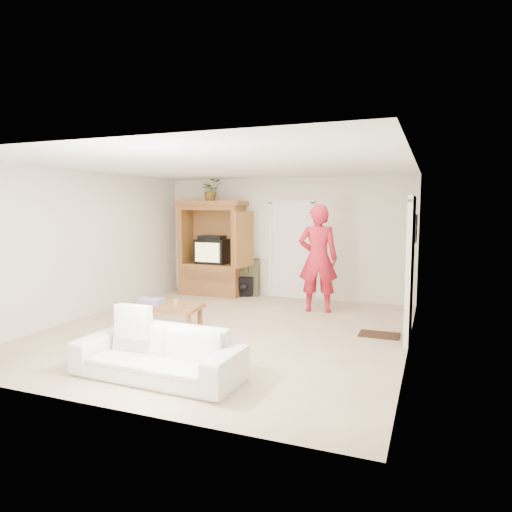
{
  "coord_description": "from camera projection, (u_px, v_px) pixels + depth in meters",
  "views": [
    {
      "loc": [
        3.03,
        -6.46,
        1.97
      ],
      "look_at": [
        0.26,
        0.6,
        1.15
      ],
      "focal_mm": 32.0,
      "sensor_mm": 36.0,
      "label": 1
    }
  ],
  "objects": [
    {
      "name": "armoire",
      "position": [
        213.0,
        254.0,
        10.23
      ],
      "size": [
        1.82,
        1.14,
        2.1
      ],
      "color": "brown",
      "rests_on": "floor"
    },
    {
      "name": "man",
      "position": [
        318.0,
        259.0,
        8.52
      ],
      "size": [
        0.81,
        0.61,
        2.01
      ],
      "primitive_type": "imported",
      "rotation": [
        0.0,
        0.0,
        3.33
      ],
      "color": "red",
      "rests_on": "floor"
    },
    {
      "name": "doorway_right",
      "position": [
        411.0,
        271.0,
        6.75
      ],
      "size": [
        0.05,
        0.9,
        2.04
      ],
      "primitive_type": "cube",
      "color": "black",
      "rests_on": "floor"
    },
    {
      "name": "wall_front",
      "position": [
        94.0,
        277.0,
        4.38
      ],
      "size": [
        5.5,
        0.0,
        5.5
      ],
      "primitive_type": "plane",
      "rotation": [
        -1.57,
        0.0,
        0.0
      ],
      "color": "silver",
      "rests_on": "floor"
    },
    {
      "name": "candle",
      "position": [
        176.0,
        302.0,
        7.23
      ],
      "size": [
        0.08,
        0.08,
        0.1
      ],
      "primitive_type": "cylinder",
      "color": "tan",
      "rests_on": "coffee_table"
    },
    {
      "name": "wall_back",
      "position": [
        285.0,
        238.0,
        9.93
      ],
      "size": [
        5.5,
        0.0,
        5.5
      ],
      "primitive_type": "plane",
      "rotation": [
        1.57,
        0.0,
        0.0
      ],
      "color": "silver",
      "rests_on": "floor"
    },
    {
      "name": "door_back",
      "position": [
        291.0,
        251.0,
        9.88
      ],
      "size": [
        0.85,
        0.05,
        2.04
      ],
      "primitive_type": "cube",
      "color": "white",
      "rests_on": "floor"
    },
    {
      "name": "doormat",
      "position": [
        379.0,
        335.0,
        7.01
      ],
      "size": [
        0.6,
        0.4,
        0.02
      ],
      "primitive_type": "cube",
      "color": "#382316",
      "rests_on": "floor"
    },
    {
      "name": "wall_right",
      "position": [
        411.0,
        257.0,
        6.15
      ],
      "size": [
        0.0,
        6.0,
        6.0
      ],
      "primitive_type": "plane",
      "rotation": [
        1.57,
        0.0,
        -1.57
      ],
      "color": "silver",
      "rests_on": "floor"
    },
    {
      "name": "sofa",
      "position": [
        158.0,
        353.0,
        5.25
      ],
      "size": [
        2.01,
        0.84,
        0.58
      ],
      "primitive_type": "imported",
      "rotation": [
        0.0,
        0.0,
        -0.03
      ],
      "color": "silver",
      "rests_on": "floor"
    },
    {
      "name": "ceiling",
      "position": [
        226.0,
        166.0,
        7.01
      ],
      "size": [
        6.0,
        6.0,
        0.0
      ],
      "primitive_type": "plane",
      "rotation": [
        3.14,
        0.0,
        0.0
      ],
      "color": "white",
      "rests_on": "floor"
    },
    {
      "name": "floor",
      "position": [
        227.0,
        330.0,
        7.29
      ],
      "size": [
        6.0,
        6.0,
        0.0
      ],
      "primitive_type": "plane",
      "color": "tan",
      "rests_on": "ground"
    },
    {
      "name": "backpack_olive",
      "position": [
        249.0,
        277.0,
        10.14
      ],
      "size": [
        0.51,
        0.43,
        0.82
      ],
      "primitive_type": null,
      "rotation": [
        0.0,
        0.0,
        0.29
      ],
      "color": "#47442B",
      "rests_on": "floor"
    },
    {
      "name": "wall_left",
      "position": [
        87.0,
        244.0,
        8.15
      ],
      "size": [
        0.0,
        6.0,
        6.0
      ],
      "primitive_type": "plane",
      "rotation": [
        1.57,
        0.0,
        1.57
      ],
      "color": "silver",
      "rests_on": "floor"
    },
    {
      "name": "towel",
      "position": [
        151.0,
        301.0,
        7.34
      ],
      "size": [
        0.42,
        0.33,
        0.08
      ],
      "primitive_type": "cube",
      "rotation": [
        0.0,
        0.0,
        0.14
      ],
      "color": "#EB4E99",
      "rests_on": "coffee_table"
    },
    {
      "name": "coffee_table",
      "position": [
        166.0,
        308.0,
        7.25
      ],
      "size": [
        1.17,
        0.72,
        0.42
      ],
      "rotation": [
        0.0,
        0.0,
        0.11
      ],
      "color": "brown",
      "rests_on": "floor"
    },
    {
      "name": "backpack_black",
      "position": [
        245.0,
        286.0,
        10.06
      ],
      "size": [
        0.41,
        0.34,
        0.44
      ],
      "primitive_type": null,
      "rotation": [
        0.0,
        0.0,
        0.43
      ],
      "color": "black",
      "rests_on": "floor"
    },
    {
      "name": "plant",
      "position": [
        211.0,
        190.0,
        10.06
      ],
      "size": [
        0.57,
        0.56,
        0.48
      ],
      "primitive_type": "imported",
      "rotation": [
        0.0,
        0.0,
        0.69
      ],
      "color": "#4C7238",
      "rests_on": "armoire"
    },
    {
      "name": "framed_picture",
      "position": [
        416.0,
        228.0,
        7.89
      ],
      "size": [
        0.03,
        0.6,
        0.48
      ],
      "primitive_type": "cube",
      "color": "black",
      "rests_on": "wall_right"
    }
  ]
}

